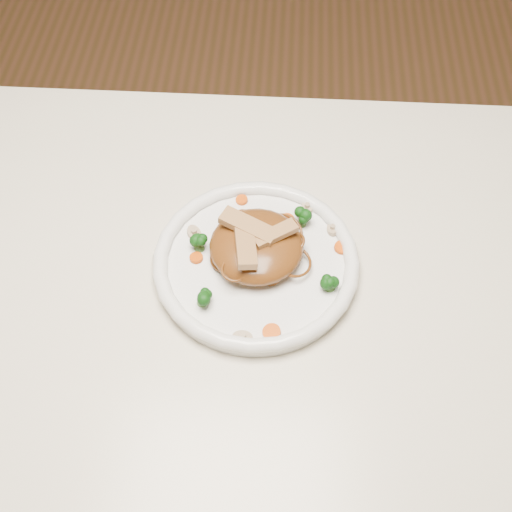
{
  "coord_description": "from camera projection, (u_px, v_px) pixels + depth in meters",
  "views": [
    {
      "loc": [
        0.09,
        -0.46,
        1.49
      ],
      "look_at": [
        0.06,
        0.05,
        0.78
      ],
      "focal_mm": 46.83,
      "sensor_mm": 36.0,
      "label": 1
    }
  ],
  "objects": [
    {
      "name": "carrot_0",
      "position": [
        287.0,
        220.0,
        0.93
      ],
      "size": [
        0.02,
        0.02,
        0.0
      ],
      "primitive_type": "cylinder",
      "rotation": [
        0.0,
        0.0,
        0.01
      ],
      "color": "#CE5107",
      "rests_on": "plate"
    },
    {
      "name": "mushroom_0",
      "position": [
        243.0,
        338.0,
        0.82
      ],
      "size": [
        0.03,
        0.03,
        0.01
      ],
      "primitive_type": "cylinder",
      "rotation": [
        0.0,
        0.0,
        -0.13
      ],
      "color": "beige",
      "rests_on": "plate"
    },
    {
      "name": "broccoli_2",
      "position": [
        201.0,
        296.0,
        0.84
      ],
      "size": [
        0.03,
        0.03,
        0.03
      ],
      "primitive_type": null,
      "rotation": [
        0.0,
        0.0,
        -0.13
      ],
      "color": "#0E410D",
      "rests_on": "plate"
    },
    {
      "name": "broccoli_3",
      "position": [
        330.0,
        282.0,
        0.85
      ],
      "size": [
        0.03,
        0.03,
        0.03
      ],
      "primitive_type": null,
      "rotation": [
        0.0,
        0.0,
        -0.29
      ],
      "color": "#0E410D",
      "rests_on": "plate"
    },
    {
      "name": "plate",
      "position": [
        256.0,
        266.0,
        0.9
      ],
      "size": [
        0.3,
        0.3,
        0.02
      ],
      "primitive_type": "cylinder",
      "rotation": [
        0.0,
        0.0,
        0.11
      ],
      "color": "white",
      "rests_on": "table"
    },
    {
      "name": "mushroom_2",
      "position": [
        194.0,
        233.0,
        0.91
      ],
      "size": [
        0.04,
        0.04,
        0.01
      ],
      "primitive_type": "cylinder",
      "rotation": [
        0.0,
        0.0,
        -0.98
      ],
      "color": "beige",
      "rests_on": "plate"
    },
    {
      "name": "carrot_2",
      "position": [
        342.0,
        248.0,
        0.9
      ],
      "size": [
        0.03,
        0.03,
        0.0
      ],
      "primitive_type": "cylinder",
      "rotation": [
        0.0,
        0.0,
        0.33
      ],
      "color": "#CE5107",
      "rests_on": "plate"
    },
    {
      "name": "carrot_1",
      "position": [
        196.0,
        258.0,
        0.89
      ],
      "size": [
        0.02,
        0.02,
        0.0
      ],
      "primitive_type": "cylinder",
      "rotation": [
        0.0,
        0.0,
        0.03
      ],
      "color": "#CE5107",
      "rests_on": "plate"
    },
    {
      "name": "mushroom_1",
      "position": [
        332.0,
        229.0,
        0.92
      ],
      "size": [
        0.02,
        0.02,
        0.01
      ],
      "primitive_type": "cylinder",
      "rotation": [
        0.0,
        0.0,
        1.63
      ],
      "color": "beige",
      "rests_on": "plate"
    },
    {
      "name": "broccoli_0",
      "position": [
        302.0,
        218.0,
        0.91
      ],
      "size": [
        0.03,
        0.03,
        0.03
      ],
      "primitive_type": null,
      "rotation": [
        0.0,
        0.0,
        0.07
      ],
      "color": "#0E410D",
      "rests_on": "plate"
    },
    {
      "name": "mushroom_3",
      "position": [
        307.0,
        208.0,
        0.94
      ],
      "size": [
        0.02,
        0.02,
        0.01
      ],
      "primitive_type": "cylinder",
      "rotation": [
        0.0,
        0.0,
        1.6
      ],
      "color": "beige",
      "rests_on": "plate"
    },
    {
      "name": "chicken_c",
      "position": [
        245.0,
        244.0,
        0.85
      ],
      "size": [
        0.04,
        0.08,
        0.01
      ],
      "primitive_type": "cube",
      "rotation": [
        0.0,
        0.0,
        4.86
      ],
      "color": "tan",
      "rests_on": "noodle_mound"
    },
    {
      "name": "carrot_4",
      "position": [
        272.0,
        332.0,
        0.82
      ],
      "size": [
        0.03,
        0.03,
        0.0
      ],
      "primitive_type": "cylinder",
      "rotation": [
        0.0,
        0.0,
        -0.3
      ],
      "color": "#CE5107",
      "rests_on": "plate"
    },
    {
      "name": "table",
      "position": [
        209.0,
        337.0,
        0.95
      ],
      "size": [
        1.2,
        0.8,
        0.75
      ],
      "color": "beige",
      "rests_on": "ground"
    },
    {
      "name": "carrot_3",
      "position": [
        242.0,
        200.0,
        0.95
      ],
      "size": [
        0.02,
        0.02,
        0.0
      ],
      "primitive_type": "cylinder",
      "rotation": [
        0.0,
        0.0,
        -0.36
      ],
      "color": "#CE5107",
      "rests_on": "plate"
    },
    {
      "name": "chicken_b",
      "position": [
        248.0,
        226.0,
        0.87
      ],
      "size": [
        0.08,
        0.06,
        0.01
      ],
      "primitive_type": "cube",
      "rotation": [
        0.0,
        0.0,
        2.7
      ],
      "color": "tan",
      "rests_on": "noodle_mound"
    },
    {
      "name": "chicken_a",
      "position": [
        275.0,
        234.0,
        0.86
      ],
      "size": [
        0.06,
        0.05,
        0.01
      ],
      "primitive_type": "cube",
      "rotation": [
        0.0,
        0.0,
        0.56
      ],
      "color": "tan",
      "rests_on": "noodle_mound"
    },
    {
      "name": "noodle_mound",
      "position": [
        256.0,
        246.0,
        0.88
      ],
      "size": [
        0.15,
        0.15,
        0.04
      ],
      "primitive_type": "ellipsoid",
      "rotation": [
        0.0,
        0.0,
        -0.23
      ],
      "color": "brown",
      "rests_on": "plate"
    },
    {
      "name": "broccoli_1",
      "position": [
        199.0,
        242.0,
        0.89
      ],
      "size": [
        0.03,
        0.03,
        0.03
      ],
      "primitive_type": null,
      "rotation": [
        0.0,
        0.0,
        -0.13
      ],
      "color": "#0E410D",
      "rests_on": "plate"
    },
    {
      "name": "ground",
      "position": [
        226.0,
        478.0,
        1.48
      ],
      "size": [
        4.0,
        4.0,
        0.0
      ],
      "primitive_type": "plane",
      "color": "#4F371B",
      "rests_on": "ground"
    }
  ]
}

